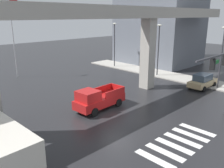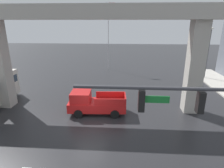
# 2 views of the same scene
# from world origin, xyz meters

# --- Properties ---
(ground_plane) EXTENTS (120.00, 120.00, 0.00)m
(ground_plane) POSITION_xyz_m (0.00, 0.00, 0.00)
(ground_plane) COLOR #232326
(crosswalk_stripes) EXTENTS (6.05, 2.80, 0.01)m
(crosswalk_stripes) POSITION_xyz_m (-0.00, -5.88, 0.01)
(crosswalk_stripes) COLOR silver
(crosswalk_stripes) RESTS_ON ground
(elevated_overpass) EXTENTS (50.63, 2.17, 9.33)m
(elevated_overpass) POSITION_xyz_m (0.00, 3.67, 7.92)
(elevated_overpass) COLOR #ADA89E
(elevated_overpass) RESTS_ON ground
(sidewalk_east) EXTENTS (4.00, 36.00, 0.15)m
(sidewalk_east) POSITION_xyz_m (15.69, 2.00, 0.07)
(sidewalk_east) COLOR #ADA89E
(sidewalk_east) RESTS_ON ground
(pickup_truck) EXTENTS (5.19, 2.28, 2.08)m
(pickup_truck) POSITION_xyz_m (0.03, 2.57, 0.99)
(pickup_truck) COLOR red
(pickup_truck) RESTS_ON ground
(sedan_tan) EXTENTS (4.33, 2.02, 1.72)m
(sedan_tan) POSITION_xyz_m (13.53, -1.11, 0.85)
(sedan_tan) COLOR tan
(sedan_tan) RESTS_ON ground
(traffic_signal_mast) EXTENTS (6.49, 0.32, 6.20)m
(traffic_signal_mast) POSITION_xyz_m (5.46, -6.20, 4.39)
(traffic_signal_mast) COLOR #38383D
(traffic_signal_mast) RESTS_ON ground
(street_lamp_near_corner) EXTENTS (0.44, 0.70, 7.24)m
(street_lamp_near_corner) POSITION_xyz_m (14.49, -2.56, 4.56)
(street_lamp_near_corner) COLOR #38383D
(street_lamp_near_corner) RESTS_ON ground
(street_lamp_mid_block) EXTENTS (0.44, 0.70, 7.24)m
(street_lamp_mid_block) POSITION_xyz_m (14.49, 6.13, 4.56)
(street_lamp_mid_block) COLOR #38383D
(street_lamp_mid_block) RESTS_ON ground
(street_lamp_far_north) EXTENTS (0.44, 0.70, 7.24)m
(street_lamp_far_north) POSITION_xyz_m (14.49, 14.81, 4.56)
(street_lamp_far_north) COLOR #38383D
(street_lamp_far_north) RESTS_ON ground
(flagpole) EXTENTS (1.16, 0.12, 11.01)m
(flagpole) POSITION_xyz_m (-0.01, 19.73, 6.32)
(flagpole) COLOR silver
(flagpole) RESTS_ON ground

